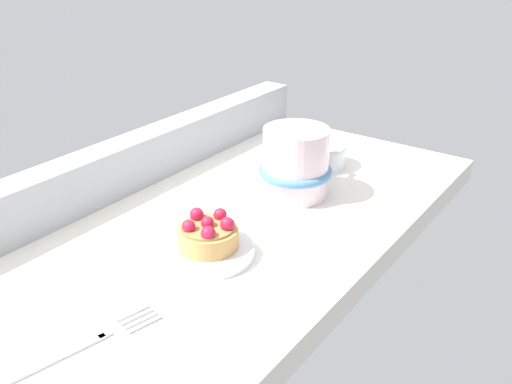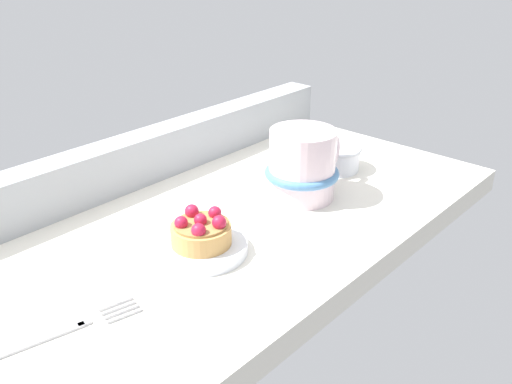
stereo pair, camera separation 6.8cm
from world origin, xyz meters
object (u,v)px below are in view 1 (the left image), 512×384
(coffee_mug, at_px, (297,163))
(sugar_bowl, at_px, (322,154))
(raspberry_tart, at_px, (208,234))
(dessert_fork, at_px, (81,345))
(dessert_plate, at_px, (209,251))

(coffee_mug, bearing_deg, sugar_bowl, 10.48)
(raspberry_tart, bearing_deg, sugar_bowl, 4.75)
(dessert_fork, bearing_deg, raspberry_tart, 2.38)
(raspberry_tart, bearing_deg, dessert_plate, 139.34)
(coffee_mug, bearing_deg, dessert_plate, -178.54)
(dessert_plate, xyz_separation_m, dessert_fork, (-0.18, -0.01, -0.00))
(dessert_plate, relative_size, raspberry_tart, 1.53)
(raspberry_tart, xyz_separation_m, dessert_fork, (-0.18, -0.01, -0.02))
(raspberry_tart, bearing_deg, dessert_fork, -177.62)
(dessert_fork, bearing_deg, coffee_mug, 1.93)
(dessert_plate, height_order, dessert_fork, dessert_plate)
(dessert_plate, xyz_separation_m, sugar_bowl, (0.29, 0.02, 0.01))
(dessert_plate, xyz_separation_m, raspberry_tart, (0.00, -0.00, 0.02))
(coffee_mug, xyz_separation_m, sugar_bowl, (0.11, 0.02, -0.03))
(coffee_mug, height_order, dessert_fork, coffee_mug)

